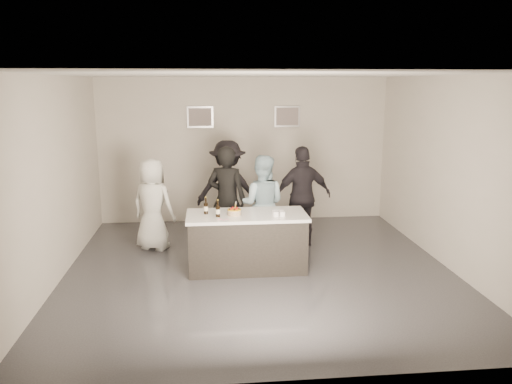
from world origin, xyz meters
The scene contains 19 objects.
floor centered at (0.00, 0.00, 0.00)m, with size 6.00×6.00×0.00m, color #3D3D42.
ceiling centered at (0.00, 0.00, 3.00)m, with size 6.00×6.00×0.00m, color white.
wall_back centered at (0.00, 3.00, 1.50)m, with size 6.00×0.04×3.00m, color beige.
wall_front centered at (0.00, -3.00, 1.50)m, with size 6.00×0.04×3.00m, color beige.
wall_left centered at (-3.00, 0.00, 1.50)m, with size 0.04×6.00×3.00m, color beige.
wall_right centered at (3.00, 0.00, 1.50)m, with size 0.04×6.00×3.00m, color beige.
picture_left centered at (-0.90, 2.97, 2.20)m, with size 0.54×0.04×0.44m, color #B2B2B7.
picture_right centered at (0.90, 2.97, 2.20)m, with size 0.54×0.04×0.44m, color #B2B2B7.
bar_counter centered at (-0.19, 0.08, 0.45)m, with size 1.86×0.86×0.90m, color white.
cake centered at (-0.38, 0.03, 0.94)m, with size 0.21×0.21×0.08m, color yellow.
beer_bottle_a centered at (-0.82, 0.14, 1.03)m, with size 0.07×0.07×0.26m, color black.
beer_bottle_b centered at (-0.64, -0.06, 1.03)m, with size 0.07×0.07×0.26m, color black.
tumbler_cluster centered at (0.29, -0.06, 0.94)m, with size 0.19×0.19×0.08m, color yellow.
candles centered at (-0.52, -0.22, 0.90)m, with size 0.24×0.08×0.01m, color pink.
person_main_black centered at (-0.46, 1.00, 0.92)m, with size 0.67×0.44×1.85m, color black.
person_main_blue centered at (0.15, 0.93, 0.85)m, with size 0.82×0.64×1.69m, color #A5C8D8.
person_guest_left centered at (-1.74, 1.23, 0.81)m, with size 0.79×0.51×1.62m, color white.
person_guest_right centered at (0.91, 1.18, 0.90)m, with size 1.06×0.44×1.80m, color black.
person_guest_back centered at (-0.40, 1.89, 0.92)m, with size 1.19×0.68×1.84m, color black.
Camera 1 is at (-0.79, -7.37, 2.88)m, focal length 35.00 mm.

